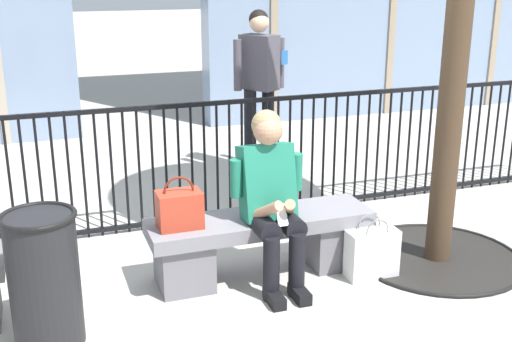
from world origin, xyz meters
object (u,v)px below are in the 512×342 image
Objects in this scene: stone_bench at (261,239)px; shopping_bag at (372,253)px; trash_can at (44,278)px; seated_person_with_phone at (271,194)px; bystander_at_railing at (259,79)px; handbag_on_bench at (179,209)px.

stone_bench is 3.48× the size of shopping_bag.
seated_person_with_phone is at bearing 11.15° from trash_can.
bystander_at_railing is at bearing 70.59° from stone_bench.
shopping_bag is 2.22m from trash_can.
seated_person_with_phone reaches higher than handbag_on_bench.
seated_person_with_phone is 1.54m from trash_can.
bystander_at_railing reaches higher than trash_can.
stone_bench is 0.79m from shopping_bag.
seated_person_with_phone is 2.64× the size of shopping_bag.
handbag_on_bench is 2.74m from bystander_at_railing.
bystander_at_railing is at bearing 59.00° from handbag_on_bench.
seated_person_with_phone reaches higher than trash_can.
shopping_bag is (1.31, -0.29, -0.40)m from handbag_on_bench.
bystander_at_railing reaches higher than seated_person_with_phone.
stone_bench is 0.66m from handbag_on_bench.
handbag_on_bench is at bearing 167.46° from shopping_bag.
handbag_on_bench is at bearing 168.96° from seated_person_with_phone.
stone_bench is at bearing 102.26° from seated_person_with_phone.
shopping_bag is at bearing 3.19° from trash_can.
stone_bench is at bearing 157.57° from shopping_bag.
trash_can is (-2.28, -2.73, -0.58)m from bystander_at_railing.
handbag_on_bench is 0.21× the size of bystander_at_railing.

